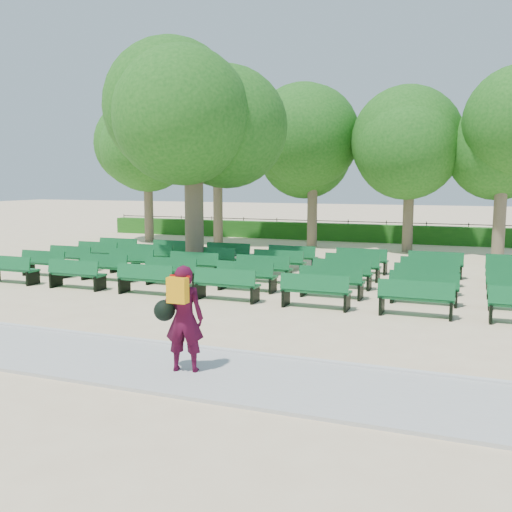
{
  "coord_description": "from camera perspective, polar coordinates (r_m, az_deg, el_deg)",
  "views": [
    {
      "loc": [
        7.27,
        -15.53,
        3.18
      ],
      "look_at": [
        1.68,
        -1.0,
        1.1
      ],
      "focal_mm": 40.0,
      "sensor_mm": 36.0,
      "label": 1
    }
  ],
  "objects": [
    {
      "name": "tree_among",
      "position": [
        19.9,
        -6.32,
        12.47
      ],
      "size": [
        4.99,
        4.99,
        7.17
      ],
      "color": "brown",
      "rests_on": "ground"
    },
    {
      "name": "fence",
      "position": [
        30.96,
        7.35,
        1.65
      ],
      "size": [
        26.0,
        0.1,
        1.02
      ],
      "primitive_type": null,
      "color": "black",
      "rests_on": "ground"
    },
    {
      "name": "ground",
      "position": [
        17.44,
        -3.98,
        -2.92
      ],
      "size": [
        120.0,
        120.0,
        0.0
      ],
      "primitive_type": "plane",
      "color": "beige"
    },
    {
      "name": "paving",
      "position": [
        11.35,
        -20.18,
        -8.97
      ],
      "size": [
        30.0,
        2.2,
        0.06
      ],
      "primitive_type": "cube",
      "color": "#B3B4AF",
      "rests_on": "ground"
    },
    {
      "name": "hedge",
      "position": [
        30.53,
        7.19,
        2.42
      ],
      "size": [
        26.0,
        0.7,
        0.9
      ],
      "primitive_type": "cube",
      "color": "#205E18",
      "rests_on": "ground"
    },
    {
      "name": "person",
      "position": [
        9.41,
        -7.38,
        -6.03
      ],
      "size": [
        0.87,
        0.57,
        1.76
      ],
      "rotation": [
        0.0,
        0.0,
        3.4
      ],
      "color": "#3F0920",
      "rests_on": "ground"
    },
    {
      "name": "curb",
      "position": [
        12.2,
        -16.6,
        -7.58
      ],
      "size": [
        30.0,
        0.12,
        0.1
      ],
      "primitive_type": "cube",
      "color": "silver",
      "rests_on": "ground"
    },
    {
      "name": "bench_array",
      "position": [
        17.79,
        0.97,
        -2.39
      ],
      "size": [
        1.75,
        0.59,
        1.09
      ],
      "rotation": [
        0.0,
        0.0,
        0.03
      ],
      "color": "#0F5B2A",
      "rests_on": "ground"
    },
    {
      "name": "tree_line",
      "position": [
        26.73,
        5.11,
        0.75
      ],
      "size": [
        21.8,
        6.8,
        7.04
      ],
      "primitive_type": null,
      "color": "#23611A",
      "rests_on": "ground"
    }
  ]
}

